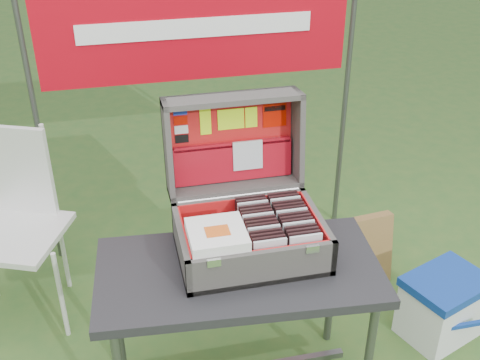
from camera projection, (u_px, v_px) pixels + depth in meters
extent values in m
cube|color=#262628|center=(239.00, 272.00, 2.35)|extent=(1.14, 0.64, 0.04)
cylinder|color=#59595B|center=(369.00, 355.00, 2.43)|extent=(0.04, 0.04, 0.65)
cylinder|color=#59595B|center=(117.00, 319.00, 2.61)|extent=(0.04, 0.04, 0.65)
cylinder|color=#59595B|center=(332.00, 286.00, 2.80)|extent=(0.04, 0.04, 0.65)
cube|color=#524F4A|center=(250.00, 252.00, 2.40)|extent=(0.57, 0.41, 0.02)
cube|color=#524F4A|center=(263.00, 268.00, 2.21)|extent=(0.57, 0.02, 0.15)
cube|color=#524F4A|center=(240.00, 212.00, 2.53)|extent=(0.57, 0.02, 0.15)
cube|color=#524F4A|center=(181.00, 248.00, 2.32)|extent=(0.02, 0.41, 0.15)
cube|color=#524F4A|center=(317.00, 230.00, 2.42)|extent=(0.02, 0.41, 0.15)
cube|color=red|center=(250.00, 249.00, 2.40)|extent=(0.53, 0.36, 0.01)
cube|color=silver|center=(214.00, 263.00, 2.13)|extent=(0.05, 0.01, 0.03)
cube|color=silver|center=(312.00, 249.00, 2.20)|extent=(0.05, 0.01, 0.03)
cylinder|color=silver|center=(239.00, 196.00, 2.51)|extent=(0.51, 0.02, 0.02)
cube|color=#524F4A|center=(231.00, 138.00, 2.55)|extent=(0.57, 0.07, 0.41)
cube|color=#524F4A|center=(232.00, 98.00, 2.41)|extent=(0.57, 0.15, 0.04)
cube|color=#524F4A|center=(235.00, 186.00, 2.57)|extent=(0.57, 0.15, 0.04)
cube|color=#524F4A|center=(168.00, 150.00, 2.44)|extent=(0.02, 0.20, 0.42)
cube|color=#524F4A|center=(297.00, 137.00, 2.54)|extent=(0.02, 0.20, 0.42)
cube|color=red|center=(231.00, 139.00, 2.54)|extent=(0.52, 0.05, 0.36)
cube|color=red|center=(262.00, 264.00, 2.22)|extent=(0.53, 0.01, 0.13)
cube|color=red|center=(240.00, 212.00, 2.52)|extent=(0.53, 0.01, 0.13)
cube|color=red|center=(185.00, 245.00, 2.32)|extent=(0.01, 0.36, 0.13)
cube|color=red|center=(313.00, 228.00, 2.42)|extent=(0.01, 0.36, 0.13)
cube|color=#A50C1A|center=(233.00, 162.00, 2.56)|extent=(0.51, 0.05, 0.17)
cube|color=#A50C1A|center=(233.00, 144.00, 2.52)|extent=(0.50, 0.02, 0.02)
cube|color=silver|center=(248.00, 155.00, 2.54)|extent=(0.13, 0.02, 0.13)
cube|color=#1933B2|center=(180.00, 111.00, 2.43)|extent=(0.06, 0.01, 0.03)
cube|color=#C51000|center=(181.00, 120.00, 2.45)|extent=(0.06, 0.01, 0.03)
cube|color=white|center=(181.00, 130.00, 2.46)|extent=(0.06, 0.01, 0.03)
cube|color=black|center=(182.00, 139.00, 2.48)|extent=(0.06, 0.01, 0.03)
cube|color=#C3F716|center=(206.00, 122.00, 2.47)|extent=(0.05, 0.02, 0.11)
cube|color=#C3F716|center=(231.00, 119.00, 2.49)|extent=(0.11, 0.01, 0.09)
cube|color=#C3F716|center=(251.00, 117.00, 2.51)|extent=(0.05, 0.01, 0.09)
cube|color=#C51000|center=(275.00, 115.00, 2.53)|extent=(0.10, 0.01, 0.10)
cube|color=black|center=(275.00, 108.00, 2.52)|extent=(0.09, 0.01, 0.02)
cube|color=silver|center=(270.00, 256.00, 2.23)|extent=(0.13, 0.01, 0.14)
cube|color=black|center=(268.00, 252.00, 2.25)|extent=(0.13, 0.01, 0.14)
cube|color=black|center=(267.00, 249.00, 2.27)|extent=(0.13, 0.01, 0.14)
cube|color=black|center=(265.00, 245.00, 2.29)|extent=(0.13, 0.01, 0.14)
cube|color=silver|center=(264.00, 242.00, 2.31)|extent=(0.13, 0.01, 0.14)
cube|color=black|center=(262.00, 239.00, 2.33)|extent=(0.13, 0.01, 0.14)
cube|color=black|center=(261.00, 235.00, 2.35)|extent=(0.13, 0.01, 0.14)
cube|color=black|center=(259.00, 232.00, 2.37)|extent=(0.13, 0.01, 0.14)
cube|color=silver|center=(258.00, 229.00, 2.39)|extent=(0.13, 0.01, 0.14)
cube|color=black|center=(257.00, 226.00, 2.40)|extent=(0.13, 0.01, 0.14)
cube|color=black|center=(255.00, 223.00, 2.42)|extent=(0.13, 0.01, 0.14)
cube|color=black|center=(254.00, 220.00, 2.44)|extent=(0.13, 0.01, 0.14)
cube|color=silver|center=(253.00, 217.00, 2.46)|extent=(0.13, 0.01, 0.14)
cube|color=black|center=(251.00, 214.00, 2.48)|extent=(0.13, 0.01, 0.14)
cube|color=black|center=(250.00, 211.00, 2.50)|extent=(0.13, 0.01, 0.14)
cube|color=silver|center=(305.00, 251.00, 2.26)|extent=(0.13, 0.01, 0.14)
cube|color=black|center=(303.00, 248.00, 2.28)|extent=(0.13, 0.01, 0.14)
cube|color=black|center=(301.00, 244.00, 2.30)|extent=(0.13, 0.01, 0.14)
cube|color=black|center=(300.00, 241.00, 2.32)|extent=(0.13, 0.01, 0.14)
cube|color=silver|center=(298.00, 237.00, 2.34)|extent=(0.13, 0.01, 0.14)
cube|color=black|center=(296.00, 234.00, 2.35)|extent=(0.13, 0.01, 0.14)
cube|color=black|center=(295.00, 231.00, 2.37)|extent=(0.13, 0.01, 0.14)
cube|color=black|center=(293.00, 228.00, 2.39)|extent=(0.13, 0.01, 0.14)
cube|color=silver|center=(291.00, 225.00, 2.41)|extent=(0.13, 0.01, 0.14)
cube|color=black|center=(290.00, 222.00, 2.43)|extent=(0.13, 0.01, 0.14)
cube|color=black|center=(288.00, 219.00, 2.45)|extent=(0.13, 0.01, 0.14)
cube|color=black|center=(286.00, 216.00, 2.47)|extent=(0.13, 0.01, 0.14)
cube|color=silver|center=(285.00, 213.00, 2.49)|extent=(0.13, 0.01, 0.14)
cube|color=black|center=(283.00, 210.00, 2.51)|extent=(0.13, 0.01, 0.14)
cube|color=black|center=(282.00, 207.00, 2.53)|extent=(0.13, 0.01, 0.14)
cube|color=white|center=(217.00, 238.00, 2.24)|extent=(0.21, 0.21, 0.00)
cube|color=white|center=(217.00, 237.00, 2.24)|extent=(0.21, 0.21, 0.00)
cube|color=white|center=(217.00, 236.00, 2.23)|extent=(0.21, 0.21, 0.00)
cube|color=white|center=(217.00, 235.00, 2.23)|extent=(0.21, 0.21, 0.00)
cube|color=white|center=(217.00, 234.00, 2.23)|extent=(0.21, 0.21, 0.00)
cube|color=white|center=(217.00, 233.00, 2.23)|extent=(0.21, 0.21, 0.00)
cube|color=white|center=(217.00, 231.00, 2.22)|extent=(0.21, 0.21, 0.00)
cube|color=white|center=(217.00, 230.00, 2.22)|extent=(0.21, 0.21, 0.00)
cube|color=#D85919|center=(217.00, 231.00, 2.21)|extent=(0.09, 0.07, 0.00)
cube|color=white|center=(442.00, 310.00, 2.92)|extent=(0.43, 0.38, 0.29)
cube|color=navy|center=(448.00, 283.00, 2.84)|extent=(0.46, 0.40, 0.05)
cube|color=navy|center=(460.00, 326.00, 2.77)|extent=(0.23, 0.02, 0.02)
cube|color=silver|center=(13.00, 235.00, 2.85)|extent=(0.58, 0.58, 0.03)
cube|color=silver|center=(8.00, 170.00, 2.91)|extent=(0.42, 0.20, 0.46)
cylinder|color=silver|center=(61.00, 295.00, 2.86)|extent=(0.02, 0.02, 0.50)
cylinder|color=silver|center=(63.00, 249.00, 3.17)|extent=(0.02, 0.02, 0.50)
cylinder|color=silver|center=(49.00, 167.00, 2.95)|extent=(0.02, 0.02, 0.46)
cube|color=olive|center=(358.00, 252.00, 3.23)|extent=(0.39, 0.16, 0.41)
cylinder|color=#59595B|center=(37.00, 123.00, 3.11)|extent=(0.03, 0.03, 1.70)
cylinder|color=#59595B|center=(346.00, 95.00, 3.44)|extent=(0.03, 0.03, 1.70)
cube|color=#A60412|center=(196.00, 27.00, 3.04)|extent=(1.60, 0.02, 0.55)
cube|color=white|center=(197.00, 28.00, 3.03)|extent=(1.20, 0.00, 0.10)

